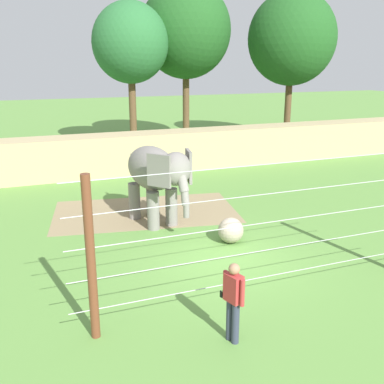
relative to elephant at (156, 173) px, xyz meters
The scene contains 10 objects.
ground_plane 3.97m from the elephant, 75.60° to the right, with size 120.00×120.00×0.00m, color #609342.
dirt_patch 2.25m from the elephant, 91.26° to the left, with size 6.60×3.77×0.01m, color #937F5B.
embankment_wall 7.75m from the elephant, 83.43° to the left, with size 36.00×1.80×1.92m, color tan.
elephant is the anchor object (origin of this frame).
enrichment_ball 3.21m from the elephant, 55.99° to the right, with size 0.78×0.78×0.78m, color tan.
cable_fence 5.88m from the elephant, 81.37° to the right, with size 8.90×0.18×3.38m.
zookeeper 7.02m from the elephant, 94.70° to the right, with size 0.33×0.57×1.67m.
tree_far_left 14.68m from the elephant, 78.98° to the left, with size 4.56×4.56×8.82m.
tree_left_of_centre 17.17m from the elephant, 65.90° to the left, with size 5.84×5.84×10.34m.
tree_behind_wall 18.72m from the elephant, 43.43° to the left, with size 5.71×5.71×9.77m.
Camera 1 is at (-4.99, -10.38, 5.32)m, focal length 41.82 mm.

